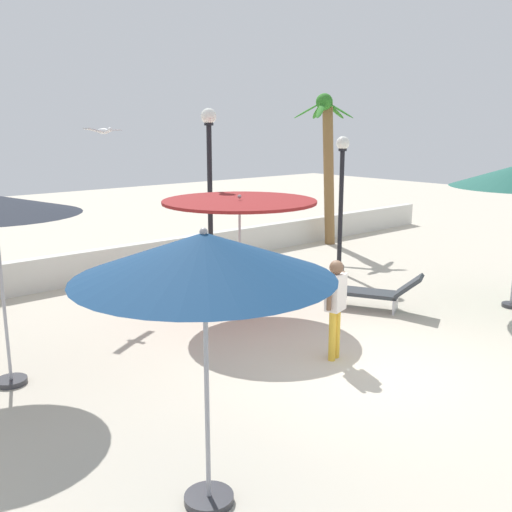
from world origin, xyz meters
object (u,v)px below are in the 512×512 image
at_px(patio_umbrella_2, 240,206).
at_px(seagull_0, 104,131).
at_px(patio_umbrella_4, 204,258).
at_px(lounge_chair_0, 377,292).
at_px(lamp_post_3, 210,181).
at_px(lamp_post_1, 341,193).
at_px(palm_tree_1, 327,155).
at_px(guest_0, 335,300).

distance_m(patio_umbrella_2, seagull_0, 3.49).
xyz_separation_m(patio_umbrella_4, seagull_0, (2.72, 7.41, 1.12)).
bearing_deg(lounge_chair_0, lamp_post_3, 112.95).
bearing_deg(lounge_chair_0, lamp_post_1, 55.51).
xyz_separation_m(patio_umbrella_2, patio_umbrella_4, (-4.19, -4.61, 0.36)).
bearing_deg(palm_tree_1, lamp_post_1, -131.78).
xyz_separation_m(lamp_post_1, lounge_chair_0, (-1.84, -2.68, -1.75)).
height_order(patio_umbrella_4, lamp_post_1, lamp_post_1).
height_order(lounge_chair_0, seagull_0, seagull_0).
bearing_deg(patio_umbrella_4, lamp_post_1, 33.69).
relative_size(patio_umbrella_2, guest_0, 1.81).
height_order(patio_umbrella_2, seagull_0, seagull_0).
bearing_deg(patio_umbrella_2, lounge_chair_0, -34.00).
xyz_separation_m(palm_tree_1, seagull_0, (-8.23, -1.03, 0.82)).
bearing_deg(lamp_post_3, palm_tree_1, 15.93).
height_order(lamp_post_1, lamp_post_3, lamp_post_3).
relative_size(patio_umbrella_2, lamp_post_3, 0.73).
distance_m(lamp_post_3, seagull_0, 2.66).
xyz_separation_m(lamp_post_3, lounge_chair_0, (1.60, -3.77, -2.21)).
bearing_deg(patio_umbrella_4, palm_tree_1, 37.58).
bearing_deg(guest_0, palm_tree_1, 43.48).
xyz_separation_m(guest_0, seagull_0, (-1.17, 5.67, 2.71)).
bearing_deg(lounge_chair_0, patio_umbrella_4, -155.87).
bearing_deg(patio_umbrella_4, seagull_0, 69.80).
bearing_deg(guest_0, lamp_post_3, 77.26).
bearing_deg(patio_umbrella_2, seagull_0, 117.72).
relative_size(palm_tree_1, lounge_chair_0, 2.52).
bearing_deg(seagull_0, lamp_post_3, -16.07).
relative_size(patio_umbrella_2, lounge_chair_0, 1.61).
bearing_deg(palm_tree_1, lounge_chair_0, -128.39).
xyz_separation_m(lounge_chair_0, guest_0, (-2.73, -1.23, 0.65)).
xyz_separation_m(lamp_post_3, guest_0, (-1.13, -5.00, -1.55)).
xyz_separation_m(lamp_post_1, lamp_post_3, (-3.44, 1.10, 0.45)).
height_order(lamp_post_1, guest_0, lamp_post_1).
bearing_deg(lamp_post_3, patio_umbrella_4, -126.72).
distance_m(patio_umbrella_4, seagull_0, 7.97).
relative_size(palm_tree_1, seagull_0, 4.32).
distance_m(patio_umbrella_4, lounge_chair_0, 7.60).
distance_m(patio_umbrella_2, patio_umbrella_4, 6.24).
distance_m(patio_umbrella_2, guest_0, 3.14).
relative_size(patio_umbrella_4, lounge_chair_0, 1.52).
bearing_deg(lamp_post_1, patio_umbrella_4, -146.31).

